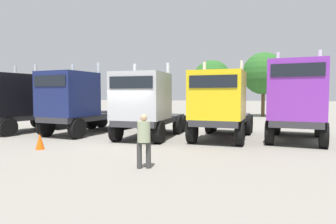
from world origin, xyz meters
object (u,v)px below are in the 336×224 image
semi_truck_purple (297,100)px  semi_truck_yellow (220,105)px  semi_truck_black (14,102)px  semi_truck_silver (145,104)px  semi_truck_navy (76,102)px  visitor_with_camera (144,137)px  traffic_cone_mid (40,141)px

semi_truck_purple → semi_truck_yellow: bearing=-75.7°
semi_truck_purple → semi_truck_black: bearing=-79.1°
semi_truck_black → semi_truck_silver: size_ratio=1.09×
semi_truck_navy → semi_truck_yellow: 8.08m
semi_truck_navy → semi_truck_silver: bearing=92.4°
visitor_with_camera → traffic_cone_mid: bearing=49.5°
semi_truck_black → visitor_with_camera: 12.05m
semi_truck_navy → semi_truck_silver: size_ratio=1.11×
semi_truck_navy → traffic_cone_mid: bearing=22.1°
semi_truck_navy → visitor_with_camera: (6.46, -6.15, -0.88)m
semi_truck_navy → visitor_with_camera: semi_truck_navy is taller
semi_truck_black → semi_truck_silver: 8.40m
semi_truck_navy → semi_truck_silver: 4.35m
semi_truck_yellow → semi_truck_purple: (3.56, 0.41, 0.25)m
semi_truck_silver → visitor_with_camera: 6.18m
semi_truck_purple → visitor_with_camera: 8.54m
visitor_with_camera → traffic_cone_mid: visitor_with_camera is taller
semi_truck_black → visitor_with_camera: bearing=72.7°
semi_truck_navy → semi_truck_yellow: semi_truck_navy is taller
semi_truck_yellow → semi_truck_purple: bearing=100.1°
semi_truck_navy → traffic_cone_mid: (1.13, -4.39, -1.53)m
traffic_cone_mid → semi_truck_silver: bearing=51.2°
visitor_with_camera → traffic_cone_mid: size_ratio=2.53×
semi_truck_yellow → traffic_cone_mid: size_ratio=9.55×
semi_truck_navy → semi_truck_yellow: size_ratio=1.02×
semi_truck_purple → traffic_cone_mid: semi_truck_purple is taller
traffic_cone_mid → semi_truck_black: bearing=141.9°
semi_truck_black → traffic_cone_mid: (5.19, -4.06, -1.50)m
semi_truck_silver → semi_truck_yellow: (3.74, 0.55, -0.02)m
visitor_with_camera → traffic_cone_mid: 5.65m
semi_truck_silver → semi_truck_black: bearing=-90.6°
semi_truck_black → semi_truck_navy: bearing=106.3°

